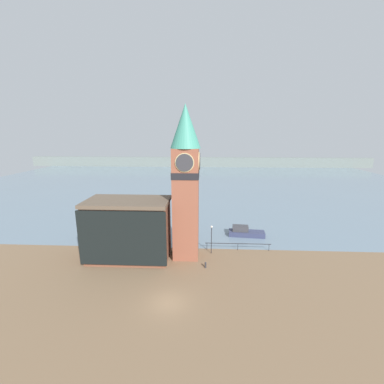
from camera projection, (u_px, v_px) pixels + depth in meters
ground_plane at (168, 303)px, 27.19m from camera, size 160.00×160.00×0.00m
water at (195, 180)px, 98.53m from camera, size 160.00×120.00×0.00m
far_shoreline at (198, 162)px, 136.90m from camera, size 180.00×3.00×5.00m
pier_railing at (238, 244)px, 39.24m from camera, size 10.07×0.08×1.09m
clock_tower at (186, 180)px, 35.10m from camera, size 4.06×4.06×21.31m
pier_building at (129, 229)px, 36.17m from camera, size 11.62×6.46×8.57m
boat_near at (245, 232)px, 44.80m from camera, size 6.29×2.56×1.81m
mooring_bollard_near at (206, 265)px, 34.20m from camera, size 0.26×0.26×0.81m
lamp_post at (212, 234)px, 37.74m from camera, size 0.32×0.32×4.35m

